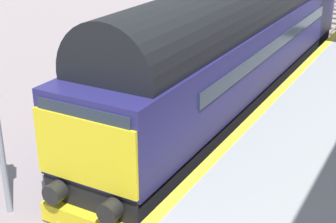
% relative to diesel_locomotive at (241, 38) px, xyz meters
% --- Properties ---
extents(ground_plane, '(140.00, 140.00, 0.00)m').
position_rel_diesel_locomotive_xyz_m(ground_plane, '(-0.00, -6.95, -2.48)').
color(ground_plane, gray).
rests_on(ground_plane, ground).
extents(track_main, '(2.50, 60.00, 0.15)m').
position_rel_diesel_locomotive_xyz_m(track_main, '(-0.00, -6.95, -2.43)').
color(track_main, gray).
rests_on(track_main, ground).
extents(station_platform, '(4.00, 44.00, 1.01)m').
position_rel_diesel_locomotive_xyz_m(station_platform, '(3.60, -6.95, -1.98)').
color(station_platform, '#979B9E').
rests_on(station_platform, ground).
extents(diesel_locomotive, '(2.74, 18.46, 4.68)m').
position_rel_diesel_locomotive_xyz_m(diesel_locomotive, '(0.00, 0.00, 0.00)').
color(diesel_locomotive, black).
rests_on(diesel_locomotive, ground).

